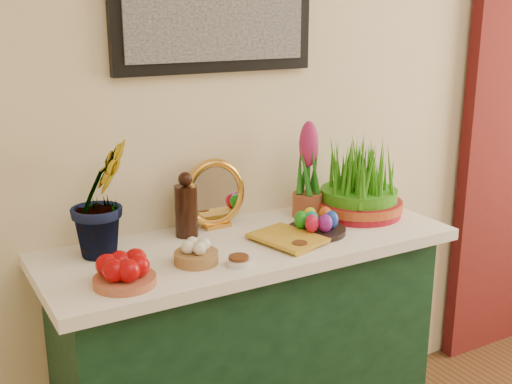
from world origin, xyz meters
TOP-DOWN VIEW (x-y plane):
  - sideboard at (-0.42, 2.00)m, footprint 1.30×0.45m
  - tablecloth at (-0.42, 2.00)m, footprint 1.40×0.55m
  - hyacinth_green at (-0.88, 2.12)m, footprint 0.30×0.28m
  - apple_bowl at (-0.90, 1.86)m, footprint 0.22×0.22m
  - garlic_basket at (-0.66, 1.90)m, footprint 0.16×0.16m
  - vinegar_cruet at (-0.58, 2.14)m, footprint 0.08×0.08m
  - mirror at (-0.46, 2.19)m, footprint 0.25×0.08m
  - book at (-0.40, 1.90)m, footprint 0.21×0.26m
  - spice_dish_left at (-0.55, 1.82)m, footprint 0.08×0.08m
  - spice_dish_right at (-0.32, 1.84)m, footprint 0.06×0.06m
  - egg_plate at (-0.19, 1.94)m, footprint 0.23×0.23m
  - hyacinth_pink at (-0.11, 2.12)m, footprint 0.11×0.11m
  - wheatgrass_sabzeh at (0.07, 2.04)m, footprint 0.33×0.33m

SIDE VIEW (x-z plane):
  - sideboard at x=-0.42m, z-range 0.00..0.85m
  - tablecloth at x=-0.42m, z-range 0.85..0.89m
  - spice_dish_right at x=-0.32m, z-range 0.89..0.91m
  - spice_dish_left at x=-0.55m, z-range 0.89..0.92m
  - book at x=-0.40m, z-range 0.89..0.92m
  - garlic_basket at x=-0.66m, z-range 0.88..0.96m
  - egg_plate at x=-0.19m, z-range 0.88..0.97m
  - apple_bowl at x=-0.90m, z-range 0.88..0.97m
  - vinegar_cruet at x=-0.58m, z-range 0.88..1.10m
  - mirror at x=-0.46m, z-range 0.89..1.13m
  - wheatgrass_sabzeh at x=0.07m, z-range 0.87..1.15m
  - hyacinth_pink at x=-0.11m, z-range 0.87..1.23m
  - hyacinth_green at x=-0.88m, z-range 0.89..1.38m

